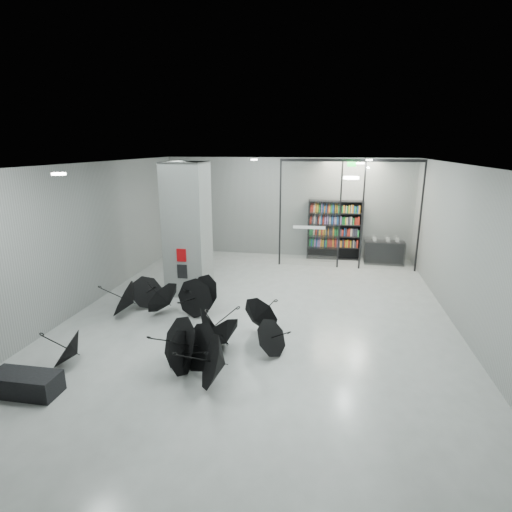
% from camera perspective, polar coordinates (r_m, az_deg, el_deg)
% --- Properties ---
extents(room, '(14.00, 14.02, 4.01)m').
position_cam_1_polar(room, '(9.75, 0.17, 5.82)').
color(room, gray).
rests_on(room, ground).
extents(column, '(1.20, 1.20, 4.00)m').
position_cam_1_polar(column, '(12.44, -9.63, 3.74)').
color(column, slate).
rests_on(column, ground).
extents(fire_cabinet, '(0.28, 0.04, 0.38)m').
position_cam_1_polar(fire_cabinet, '(12.03, -10.47, 0.11)').
color(fire_cabinet, '#A50A07').
rests_on(fire_cabinet, column).
extents(info_panel, '(0.30, 0.03, 0.42)m').
position_cam_1_polar(info_panel, '(12.17, -10.36, -2.16)').
color(info_panel, black).
rests_on(info_panel, column).
extents(exit_sign, '(0.30, 0.06, 0.15)m').
position_cam_1_polar(exit_sign, '(14.80, 13.33, 12.47)').
color(exit_sign, '#0CE533').
rests_on(exit_sign, room).
extents(glass_partition, '(5.06, 0.08, 4.00)m').
position_cam_1_polar(glass_partition, '(15.15, 12.89, 6.31)').
color(glass_partition, silver).
rests_on(glass_partition, ground).
extents(bench, '(1.28, 0.56, 0.41)m').
position_cam_1_polar(bench, '(8.91, -29.80, -15.36)').
color(bench, black).
rests_on(bench, ground).
extents(bookshelf, '(2.16, 0.51, 2.36)m').
position_cam_1_polar(bookshelf, '(16.54, 11.01, 3.63)').
color(bookshelf, black).
rests_on(bookshelf, ground).
extents(shop_counter, '(1.49, 0.62, 0.89)m').
position_cam_1_polar(shop_counter, '(16.44, 17.61, 0.48)').
color(shop_counter, black).
rests_on(shop_counter, ground).
extents(umbrella_cluster, '(5.24, 4.97, 1.34)m').
position_cam_1_polar(umbrella_cluster, '(9.78, -9.30, -9.88)').
color(umbrella_cluster, black).
rests_on(umbrella_cluster, ground).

